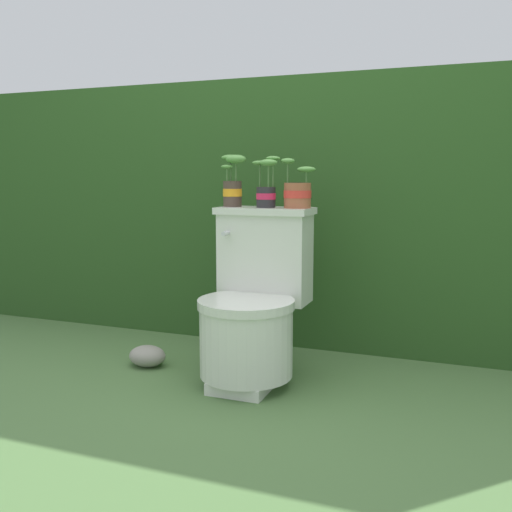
# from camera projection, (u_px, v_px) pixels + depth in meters

# --- Properties ---
(ground_plane) EXTENTS (12.00, 12.00, 0.00)m
(ground_plane) POSITION_uv_depth(u_px,v_px,m) (240.00, 382.00, 2.47)
(ground_plane) COLOR #4C703D
(hedge_backdrop) EXTENTS (4.14, 0.77, 1.37)m
(hedge_backdrop) POSITION_uv_depth(u_px,v_px,m) (304.00, 211.00, 3.25)
(hedge_backdrop) COLOR #284C1E
(hedge_backdrop) RESTS_ON ground
(toilet) EXTENTS (0.42, 0.54, 0.74)m
(toilet) POSITION_uv_depth(u_px,v_px,m) (254.00, 307.00, 2.46)
(toilet) COLOR silver
(toilet) RESTS_ON ground
(potted_plant_left) EXTENTS (0.12, 0.09, 0.23)m
(potted_plant_left) POSITION_uv_depth(u_px,v_px,m) (233.00, 184.00, 2.58)
(potted_plant_left) COLOR #47382D
(potted_plant_left) RESTS_ON toilet
(potted_plant_midleft) EXTENTS (0.13, 0.09, 0.22)m
(potted_plant_midleft) POSITION_uv_depth(u_px,v_px,m) (266.00, 188.00, 2.51)
(potted_plant_midleft) COLOR #262628
(potted_plant_midleft) RESTS_ON toilet
(potted_plant_middle) EXTENTS (0.16, 0.12, 0.22)m
(potted_plant_middle) POSITION_uv_depth(u_px,v_px,m) (298.00, 192.00, 2.47)
(potted_plant_middle) COLOR #9E5638
(potted_plant_middle) RESTS_ON toilet
(garden_stone) EXTENTS (0.18, 0.14, 0.10)m
(garden_stone) POSITION_uv_depth(u_px,v_px,m) (147.00, 356.00, 2.66)
(garden_stone) COLOR gray
(garden_stone) RESTS_ON ground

